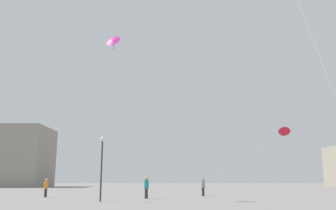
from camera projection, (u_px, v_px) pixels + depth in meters
The scene contains 6 objects.
person_in_grey at pixel (203, 186), 35.45m from camera, with size 0.39×0.39×1.79m.
person_in_orange at pixel (46, 187), 33.20m from camera, with size 0.37×0.37×1.71m.
person_in_teal at pixel (146, 187), 30.87m from camera, with size 0.40×0.40×1.86m.
kite_crimson_diamond at pixel (284, 131), 41.80m from camera, with size 11.15×5.64×6.45m.
kite_magenta_diamond at pixel (113, 41), 31.07m from camera, with size 3.75×2.96×12.86m.
lamppost_east at pixel (102, 157), 27.10m from camera, with size 0.36×0.36×4.86m.
Camera 1 is at (-0.63, -4.85, 1.66)m, focal length 37.99 mm.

